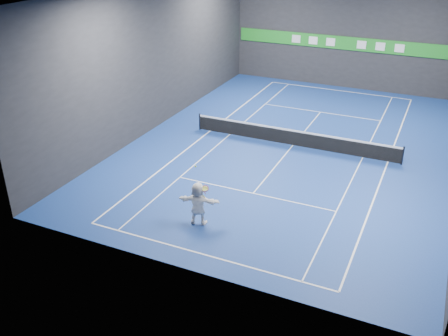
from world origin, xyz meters
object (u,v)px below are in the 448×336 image
at_px(player, 198,203).
at_px(tennis_racket, 205,190).
at_px(tennis_net, 293,137).
at_px(tennis_ball, 196,166).

height_order(player, tennis_racket, player).
relative_size(player, tennis_net, 0.16).
xyz_separation_m(player, tennis_racket, (0.33, 0.05, 0.73)).
bearing_deg(player, tennis_net, -109.03).
relative_size(tennis_ball, tennis_racket, 0.10).
relative_size(tennis_ball, tennis_net, 0.01).
bearing_deg(tennis_racket, tennis_ball, 161.47).
bearing_deg(tennis_racket, tennis_net, 84.91).
distance_m(player, tennis_racket, 0.80).
bearing_deg(tennis_ball, player, -49.07).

